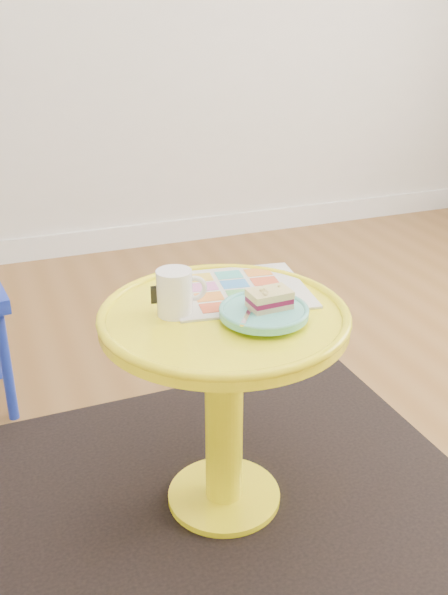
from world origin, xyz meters
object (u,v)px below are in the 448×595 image
object	(u,v)px
mug	(176,291)
side_table	(224,371)
newspaper	(238,290)
plate	(264,313)

from	to	relation	value
mug	side_table	bearing A→B (deg)	-14.18
newspaper	plate	size ratio (longest dim) A/B	1.69
side_table	plate	size ratio (longest dim) A/B	2.89
mug	plate	size ratio (longest dim) A/B	0.58
plate	newspaper	bearing A→B (deg)	87.78
mug	newspaper	bearing A→B (deg)	26.89
side_table	mug	bearing A→B (deg)	159.62
newspaper	mug	xyz separation A→B (m)	(-0.18, -0.07, 0.05)
side_table	mug	xyz separation A→B (m)	(-0.10, 0.04, 0.21)
newspaper	mug	size ratio (longest dim) A/B	2.89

